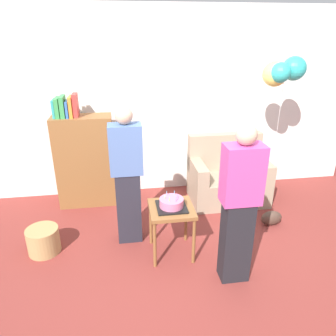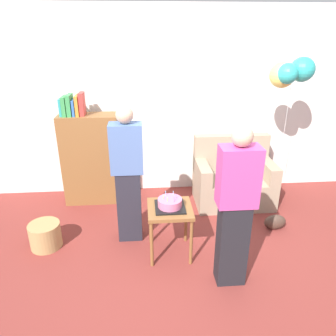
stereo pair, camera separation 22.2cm
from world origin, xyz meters
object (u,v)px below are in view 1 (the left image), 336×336
Objects in this scene: birthday_cake at (171,203)px; side_table at (171,215)px; person_blowing_candles at (127,177)px; handbag at (271,218)px; person_holding_cake at (239,206)px; bookshelf at (85,159)px; balloon_bunch at (283,72)px; wicker_basket at (43,240)px; couch at (227,178)px.

side_table is at bearing -110.89° from birthday_cake.
handbag is (1.83, 0.02, -0.73)m from person_blowing_candles.
birthday_cake is 0.77m from person_holding_cake.
bookshelf is 0.78× the size of balloon_bunch.
person_blowing_candles is at bearing -60.43° from bookshelf.
bookshelf is 2.43m from person_holding_cake.
balloon_bunch is (3.02, 0.72, 1.72)m from wicker_basket.
bookshelf is (-2.05, 0.20, 0.34)m from couch.
person_blowing_candles is 1.00× the size of person_holding_cake.
person_holding_cake is 0.79× the size of balloon_bunch.
balloon_bunch reaches higher than person_holding_cake.
birthday_cake is (0.00, 0.00, 0.14)m from side_table.
balloon_bunch reaches higher than handbag.
balloon_bunch is (1.58, 0.95, 1.23)m from birthday_cake.
person_holding_cake reaches higher than handbag.
bookshelf is 0.98× the size of person_holding_cake.
bookshelf is at bearing -28.29° from person_holding_cake.
couch is at bearing 48.34° from side_table.
person_holding_cake reaches higher than bookshelf.
bookshelf reaches higher than side_table.
balloon_bunch is at bearing 71.57° from handbag.
person_holding_cake is at bearing -133.91° from handbag.
bookshelf is 2.89m from balloon_bunch.
side_table is at bearing -9.26° from wicker_basket.
person_holding_cake is at bearing -19.62° from wicker_basket.
bookshelf is 1.17m from person_blowing_candles.
person_blowing_candles reaches higher than birthday_cake.
person_holding_cake is 4.53× the size of wicker_basket.
couch is 3.44× the size of birthday_cake.
side_table is at bearing -165.14° from handbag.
birthday_cake is at bearing -165.14° from handbag.
person_holding_cake reaches higher than couch.
wicker_basket is at bearing -177.33° from handbag.
side_table is at bearing -148.89° from balloon_bunch.
couch is 1.64m from balloon_bunch.
person_holding_cake is (0.57, -0.48, 0.19)m from birthday_cake.
side_table is 2.30m from balloon_bunch.
balloon_bunch is at bearing -104.47° from person_holding_cake.
balloon_bunch is at bearing 13.36° from wicker_basket.
person_holding_cake is 2.04m from balloon_bunch.
birthday_cake reaches higher than handbag.
side_table is 0.14m from birthday_cake.
person_holding_cake is 1.39m from handbag.
birthday_cake is 0.20× the size of person_blowing_candles.
birthday_cake is 1.14× the size of handbag.
wicker_basket is at bearing -179.27° from person_blowing_candles.
side_table is 1.65× the size of wicker_basket.
side_table is at bearing -42.80° from person_blowing_candles.
birthday_cake is 0.89× the size of wicker_basket.
couch is 1.86× the size of side_table.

